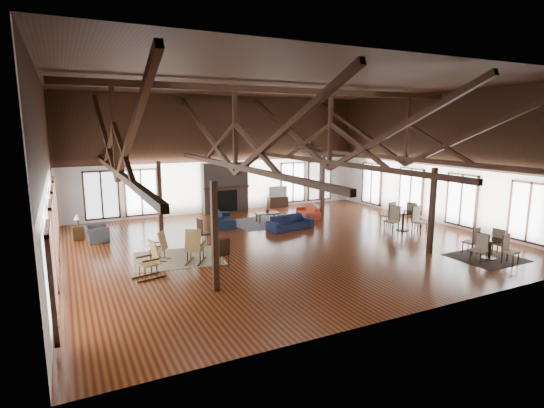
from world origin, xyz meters
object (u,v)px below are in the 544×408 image
sofa_navy_front (290,223)px  armchair (97,234)px  coffee_table (267,214)px  sofa_navy_left (224,219)px  cafe_table_far (403,217)px  cafe_table_near (490,245)px  sofa_orange (308,212)px  tv_console (278,202)px

sofa_navy_front → armchair: armchair is taller
sofa_navy_front → coffee_table: (-0.23, 1.84, 0.07)m
sofa_navy_left → armchair: bearing=107.3°
cafe_table_far → coffee_table: bearing=138.1°
coffee_table → cafe_table_near: 9.57m
sofa_orange → cafe_table_near: 8.80m
sofa_navy_front → cafe_table_near: 7.85m
armchair → cafe_table_near: bearing=-128.8°
sofa_navy_front → armchair: size_ratio=2.16×
sofa_navy_front → tv_console: 5.32m
sofa_navy_left → sofa_orange: size_ratio=1.10×
sofa_navy_left → cafe_table_near: cafe_table_near is taller
coffee_table → armchair: (-7.53, -0.22, -0.06)m
coffee_table → armchair: size_ratio=1.24×
armchair → sofa_navy_front: bearing=-105.5°
sofa_orange → armchair: (-9.79, -0.23, 0.04)m
tv_console → armchair: bearing=-161.0°
sofa_navy_front → sofa_orange: size_ratio=1.10×
cafe_table_far → tv_console: cafe_table_far is taller
sofa_navy_front → cafe_table_far: bearing=-36.5°
sofa_orange → coffee_table: 2.26m
sofa_navy_front → coffee_table: sofa_navy_front is taller
sofa_navy_left → tv_console: sofa_navy_left is taller
armchair → cafe_table_near: 14.47m
sofa_navy_left → sofa_navy_front: bearing=-119.4°
armchair → tv_console: bearing=-74.7°
coffee_table → tv_console: (2.16, 3.12, -0.09)m
armchair → cafe_table_near: (11.83, -8.33, 0.17)m
sofa_orange → coffee_table: bearing=-76.4°
sofa_navy_left → armchair: 5.47m
armchair → cafe_table_near: cafe_table_near is taller
sofa_navy_front → tv_console: (1.94, 4.96, -0.02)m
tv_console → cafe_table_far: bearing=-71.5°
sofa_navy_front → sofa_orange: bearing=33.3°
armchair → cafe_table_far: cafe_table_far is taller
sofa_navy_left → coffee_table: (2.09, -0.24, 0.07)m
tv_console → sofa_orange: bearing=-88.2°
cafe_table_near → cafe_table_far: size_ratio=0.85×
cafe_table_near → cafe_table_far: (0.29, 4.43, 0.08)m
sofa_navy_left → cafe_table_near: (6.38, -8.79, 0.18)m
sofa_navy_front → cafe_table_near: cafe_table_near is taller
sofa_navy_left → tv_console: 5.13m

